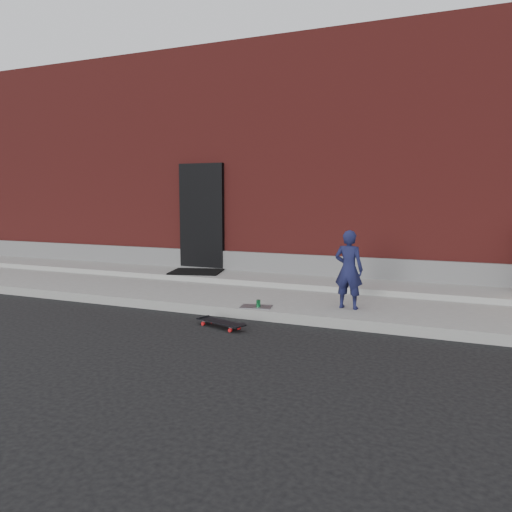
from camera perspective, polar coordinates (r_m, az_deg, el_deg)
The scene contains 9 objects.
ground at distance 7.37m, azimuth 0.47°, elevation -7.43°, with size 80.00×80.00×0.00m, color black.
sidewalk at distance 8.73m, azimuth 4.25°, elevation -4.70°, with size 20.00×3.00×0.15m, color gray.
apron at distance 9.55m, azimuth 5.99°, elevation -2.96°, with size 20.00×1.20×0.10m, color #989993.
building at distance 13.89m, azimuth 11.72°, elevation 9.49°, with size 20.00×8.10×5.00m.
child at distance 7.53m, azimuth 10.55°, elevation -1.52°, with size 0.43×0.28×1.18m, color #171A40.
skateboard at distance 7.01m, azimuth -4.06°, elevation -7.59°, with size 0.79×0.43×0.09m.
soda_can at distance 7.54m, azimuth 0.27°, elevation -5.47°, with size 0.06×0.06×0.12m, color #1B8A43.
doormat at distance 10.42m, azimuth -6.83°, elevation -1.79°, with size 1.02×0.83×0.03m, color black.
utility_plate at distance 7.57m, azimuth 0.01°, elevation -5.82°, with size 0.46×0.29×0.01m, color #5D5D62.
Camera 1 is at (2.73, -6.61, 1.81)m, focal length 35.00 mm.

